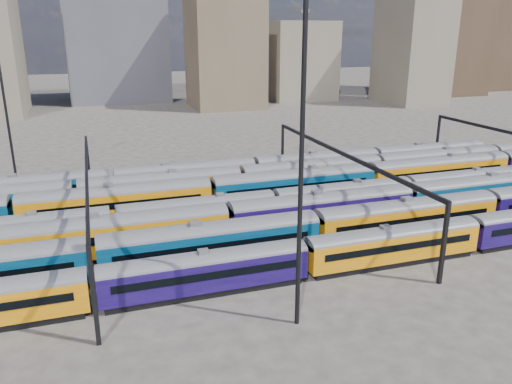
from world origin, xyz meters
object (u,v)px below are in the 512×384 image
object	(u,v)px
rake_0	(205,268)
rake_1	(407,215)
rake_2	(322,207)
mast_2	(302,151)

from	to	relation	value
rake_0	rake_1	distance (m)	24.37
rake_0	rake_2	distance (m)	18.85
rake_1	rake_2	size ratio (longest dim) A/B	0.98
rake_1	rake_0	bearing A→B (deg)	-168.16
rake_0	mast_2	xyz separation A→B (m)	(5.74, -7.00, 11.54)
rake_1	rake_2	bearing A→B (deg)	147.58
rake_1	mast_2	distance (m)	24.40
rake_1	rake_2	xyz separation A→B (m)	(-7.87, 5.00, 0.05)
rake_0	rake_2	xyz separation A→B (m)	(15.98, 10.00, 0.47)
rake_2	mast_2	bearing A→B (deg)	-121.04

